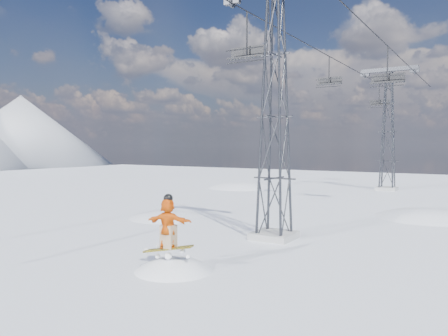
{
  "coord_description": "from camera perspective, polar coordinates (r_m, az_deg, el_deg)",
  "views": [
    {
      "loc": [
        9.1,
        -9.85,
        4.24
      ],
      "look_at": [
        0.35,
        4.4,
        3.36
      ],
      "focal_mm": 35.0,
      "sensor_mm": 36.0,
      "label": 1
    }
  ],
  "objects": [
    {
      "name": "snow_terrain",
      "position": [
        36.74,
        7.35,
        -19.13
      ],
      "size": [
        39.0,
        37.0,
        22.0
      ],
      "color": "white",
      "rests_on": "ground"
    },
    {
      "name": "ground",
      "position": [
        14.06,
        -11.01,
        -14.59
      ],
      "size": [
        120.0,
        120.0,
        0.0
      ],
      "primitive_type": "plane",
      "color": "white",
      "rests_on": "ground"
    },
    {
      "name": "lift_chair_mid",
      "position": [
        31.87,
        20.57,
        10.83
      ],
      "size": [
        2.18,
        0.63,
        2.71
      ],
      "color": "black",
      "rests_on": "ground"
    },
    {
      "name": "lift_tower_near",
      "position": [
        19.72,
        6.64,
        6.56
      ],
      "size": [
        5.2,
        1.8,
        11.43
      ],
      "color": "#999999",
      "rests_on": "ground"
    },
    {
      "name": "lift_chair_far",
      "position": [
        34.17,
        13.58,
        10.94
      ],
      "size": [
        1.86,
        0.53,
        2.3
      ],
      "color": "black",
      "rests_on": "ground"
    },
    {
      "name": "lift_tower_far",
      "position": [
        43.67,
        20.63,
        4.42
      ],
      "size": [
        5.2,
        1.8,
        11.43
      ],
      "color": "#999999",
      "rests_on": "ground"
    },
    {
      "name": "lift_chair_extra",
      "position": [
        50.53,
        19.61,
        8.0
      ],
      "size": [
        2.07,
        0.6,
        2.57
      ],
      "color": "black",
      "rests_on": "ground"
    },
    {
      "name": "lift_chair_near",
      "position": [
        22.48,
        3.09,
        14.75
      ],
      "size": [
        2.05,
        0.59,
        2.54
      ],
      "color": "black",
      "rests_on": "ground"
    },
    {
      "name": "haul_cables",
      "position": [
        31.21,
        15.95,
        15.12
      ],
      "size": [
        4.46,
        51.0,
        0.06
      ],
      "color": "black",
      "rests_on": "ground"
    },
    {
      "name": "snowboarder_jump",
      "position": [
        15.76,
        -6.54,
        -18.9
      ],
      "size": [
        4.4,
        4.4,
        6.59
      ],
      "color": "white",
      "rests_on": "ground"
    }
  ]
}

